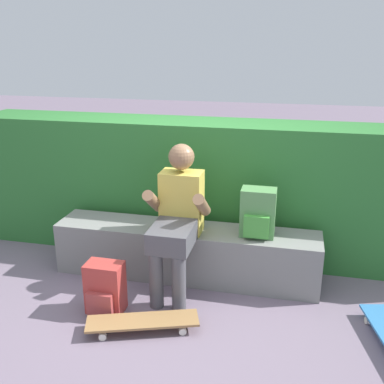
# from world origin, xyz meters

# --- Properties ---
(ground_plane) EXTENTS (24.00, 24.00, 0.00)m
(ground_plane) POSITION_xyz_m (0.00, 0.00, 0.00)
(ground_plane) COLOR slate
(bench_main) EXTENTS (2.28, 0.42, 0.45)m
(bench_main) POSITION_xyz_m (0.00, 0.29, 0.23)
(bench_main) COLOR gray
(bench_main) RESTS_ON ground
(person_skater) EXTENTS (0.49, 0.62, 1.20)m
(person_skater) POSITION_xyz_m (-0.02, 0.08, 0.65)
(person_skater) COLOR gold
(person_skater) RESTS_ON ground
(skateboard_near_person) EXTENTS (0.82, 0.45, 0.09)m
(skateboard_near_person) POSITION_xyz_m (-0.11, -0.56, 0.07)
(skateboard_near_person) COLOR olive
(skateboard_near_person) RESTS_ON ground
(backpack_on_bench) EXTENTS (0.28, 0.23, 0.40)m
(backpack_on_bench) POSITION_xyz_m (0.61, 0.28, 0.65)
(backpack_on_bench) COLOR #51894C
(backpack_on_bench) RESTS_ON bench_main
(backpack_on_ground) EXTENTS (0.28, 0.23, 0.40)m
(backpack_on_ground) POSITION_xyz_m (-0.47, -0.38, 0.19)
(backpack_on_ground) COLOR #B23833
(backpack_on_ground) RESTS_ON ground
(hedge_row) EXTENTS (4.83, 0.57, 1.28)m
(hedge_row) POSITION_xyz_m (0.22, 0.86, 0.64)
(hedge_row) COLOR #29692D
(hedge_row) RESTS_ON ground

